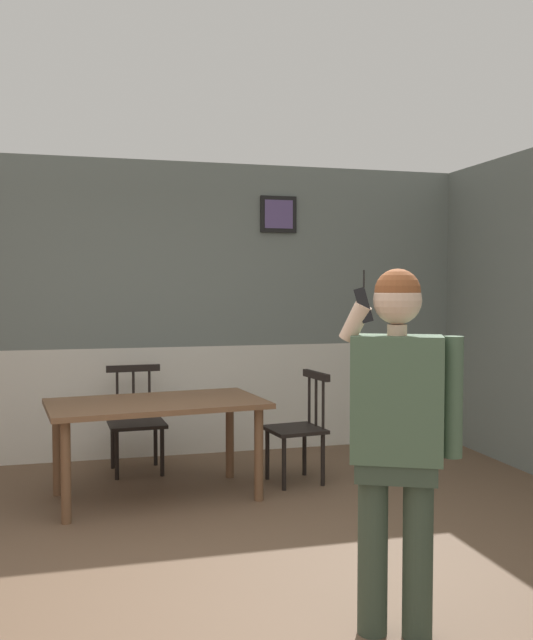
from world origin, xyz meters
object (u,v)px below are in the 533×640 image
object	(u,v)px
chair_by_doorway	(136,420)
chair_near_window	(299,427)
dining_table	(156,413)
person_figure	(398,425)

from	to	relation	value
chair_by_doorway	chair_near_window	bearing A→B (deg)	148.81
dining_table	person_figure	world-z (taller)	person_figure
dining_table	chair_near_window	bearing A→B (deg)	6.68
chair_by_doorway	person_figure	xyz separation A→B (m)	(0.96, -3.25, 0.53)
chair_near_window	person_figure	size ratio (longest dim) A/B	0.54
chair_by_doorway	dining_table	bearing A→B (deg)	93.70
dining_table	person_figure	size ratio (longest dim) A/B	1.00
chair_near_window	chair_by_doorway	xyz separation A→B (m)	(-1.28, 0.69, -0.01)
dining_table	chair_by_doorway	world-z (taller)	chair_by_doorway
dining_table	chair_near_window	xyz separation A→B (m)	(1.19, 0.14, -0.20)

